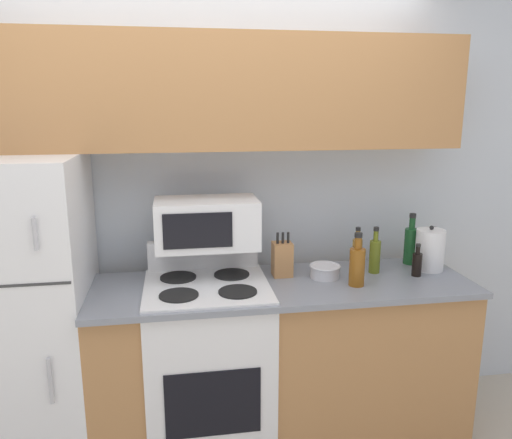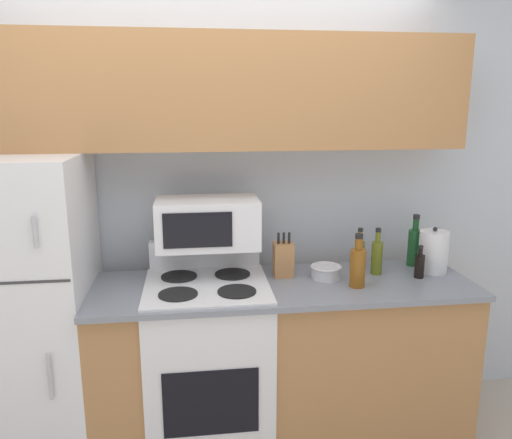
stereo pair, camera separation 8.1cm
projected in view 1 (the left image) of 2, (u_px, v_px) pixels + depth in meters
name	position (u px, v px, depth m)	size (l,w,h in m)	color
wall_back	(206.00, 205.00, 2.91)	(8.00, 0.05, 2.55)	silver
lower_cabinets	(282.00, 362.00, 2.73)	(1.99, 0.62, 0.93)	#B27A47
refrigerator	(15.00, 317.00, 2.49)	(0.74, 0.72, 1.61)	white
upper_cabinets	(206.00, 92.00, 2.58)	(2.72, 0.33, 0.59)	#B27A47
stove	(209.00, 366.00, 2.65)	(0.64, 0.61, 1.11)	white
microwave	(207.00, 223.00, 2.61)	(0.53, 0.31, 0.25)	white
knife_block	(282.00, 259.00, 2.70)	(0.10, 0.10, 0.25)	#B27A47
bowl	(325.00, 271.00, 2.68)	(0.17, 0.17, 0.07)	silver
bottle_soy_sauce	(417.00, 263.00, 2.71)	(0.05, 0.05, 0.18)	black
bottle_olive_oil	(375.00, 255.00, 2.75)	(0.06, 0.06, 0.26)	#5B6619
bottle_vinegar	(357.00, 252.00, 2.83)	(0.06, 0.06, 0.24)	olive
bottle_wine_green	(411.00, 244.00, 2.90)	(0.08, 0.08, 0.30)	#194C23
bottle_cooking_spray	(432.00, 249.00, 2.92)	(0.06, 0.06, 0.22)	gold
bottle_whiskey	(357.00, 265.00, 2.55)	(0.08, 0.08, 0.28)	brown
kettle	(430.00, 250.00, 2.80)	(0.16, 0.16, 0.26)	white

